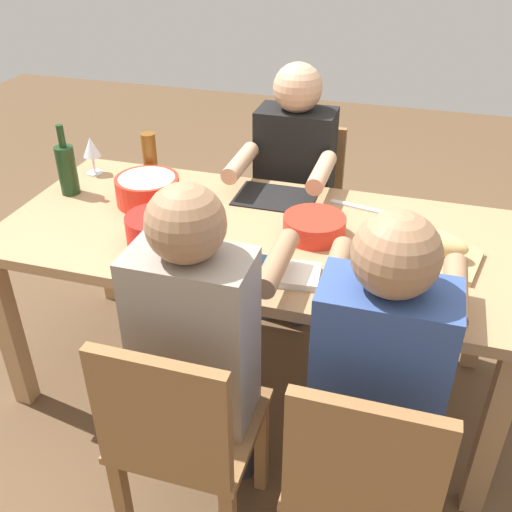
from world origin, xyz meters
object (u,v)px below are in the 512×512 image
(chair_near_center, at_px, (180,435))
(cutting_board, at_px, (418,253))
(diner_far_center, at_px, (292,178))
(beer_bottle, at_px, (150,159))
(serving_bowl_pasta, at_px, (148,188))
(napkin_stack, at_px, (298,275))
(dining_table, at_px, (256,250))
(wine_glass, at_px, (91,149))
(serving_bowl_salad, at_px, (156,227))
(chair_near_right, at_px, (362,479))
(serving_bowl_fruit, at_px, (314,225))
(diner_near_center, at_px, (200,336))
(diner_near_right, at_px, (379,372))
(wine_bottle, at_px, (67,168))
(chair_far_center, at_px, (300,203))
(bread_loaf, at_px, (420,239))

(chair_near_center, height_order, cutting_board, chair_near_center)
(diner_far_center, height_order, beer_bottle, diner_far_center)
(diner_far_center, relative_size, serving_bowl_pasta, 4.77)
(beer_bottle, xyz_separation_m, napkin_stack, (0.76, -0.53, -0.10))
(dining_table, height_order, wine_glass, wine_glass)
(chair_near_center, distance_m, serving_bowl_salad, 0.74)
(chair_near_right, bearing_deg, serving_bowl_fruit, 111.42)
(serving_bowl_pasta, bearing_deg, chair_near_right, -40.73)
(dining_table, height_order, cutting_board, cutting_board)
(chair_near_right, xyz_separation_m, serving_bowl_fruit, (-0.31, 0.78, 0.30))
(chair_near_right, height_order, serving_bowl_fruit, chair_near_right)
(cutting_board, bearing_deg, napkin_stack, -145.04)
(serving_bowl_salad, relative_size, wine_glass, 1.30)
(diner_near_center, xyz_separation_m, diner_near_right, (0.52, 0.00, 0.00))
(cutting_board, bearing_deg, diner_near_center, -135.62)
(wine_bottle, bearing_deg, serving_bowl_pasta, 2.11)
(beer_bottle, bearing_deg, wine_glass, 176.00)
(diner_near_center, relative_size, cutting_board, 3.00)
(diner_near_right, height_order, wine_glass, diner_near_right)
(chair_near_center, height_order, wine_glass, wine_glass)
(serving_bowl_pasta, height_order, beer_bottle, beer_bottle)
(chair_near_center, bearing_deg, serving_bowl_salad, 118.15)
(chair_far_center, distance_m, chair_near_right, 1.60)
(diner_near_center, relative_size, napkin_stack, 8.57)
(serving_bowl_fruit, relative_size, serving_bowl_salad, 1.04)
(diner_far_center, relative_size, wine_bottle, 4.14)
(wine_bottle, bearing_deg, diner_far_center, 30.89)
(serving_bowl_fruit, relative_size, wine_glass, 1.36)
(cutting_board, xyz_separation_m, wine_glass, (-1.40, 0.30, 0.11))
(serving_bowl_fruit, bearing_deg, beer_bottle, 162.10)
(diner_near_center, xyz_separation_m, wine_bottle, (-0.82, 0.66, 0.15))
(chair_far_center, relative_size, chair_near_center, 1.00)
(serving_bowl_salad, xyz_separation_m, serving_bowl_pasta, (-0.16, 0.27, 0.00))
(serving_bowl_salad, distance_m, bread_loaf, 0.91)
(chair_near_center, xyz_separation_m, beer_bottle, (-0.54, 1.02, 0.37))
(diner_far_center, bearing_deg, serving_bowl_salad, -112.81)
(chair_near_right, relative_size, serving_bowl_pasta, 3.38)
(dining_table, relative_size, wine_bottle, 6.49)
(chair_far_center, distance_m, wine_bottle, 1.12)
(diner_far_center, height_order, napkin_stack, diner_far_center)
(chair_near_center, bearing_deg, diner_near_right, 19.53)
(chair_near_right, bearing_deg, serving_bowl_pasta, 139.27)
(chair_near_center, height_order, diner_near_right, diner_near_right)
(dining_table, distance_m, chair_near_center, 0.78)
(serving_bowl_pasta, bearing_deg, wine_bottle, -177.89)
(serving_bowl_fruit, bearing_deg, diner_far_center, 110.95)
(serving_bowl_pasta, height_order, wine_bottle, wine_bottle)
(wine_bottle, bearing_deg, wine_glass, 91.56)
(cutting_board, relative_size, bread_loaf, 1.25)
(chair_far_center, xyz_separation_m, serving_bowl_pasta, (-0.48, -0.66, 0.32))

